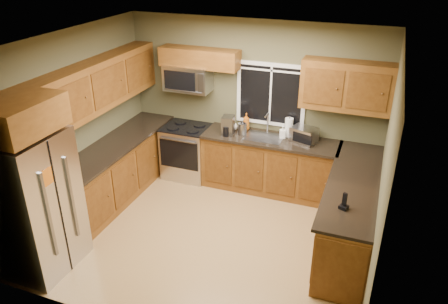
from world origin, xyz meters
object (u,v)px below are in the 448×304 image
Objects in this scene: soap_bottle_b at (283,132)px; soap_bottle_c at (234,125)px; range at (187,151)px; soap_bottle_a at (246,121)px; toaster_oven at (304,135)px; kettle at (243,128)px; refrigerator at (36,204)px; paper_towel_roll at (289,127)px; cordless_phone at (344,204)px; coffee_maker at (228,126)px; microwave at (188,78)px.

soap_bottle_b is 0.83m from soap_bottle_c.
soap_bottle_a is at bearing 11.96° from range.
kettle is at bearing -175.71° from toaster_oven.
paper_towel_roll is (2.39, 2.96, 0.19)m from refrigerator.
range is 4.51× the size of cordless_phone.
soap_bottle_b is at bearing 123.71° from cordless_phone.
coffee_maker is 1.46× the size of cordless_phone.
toaster_oven is at bearing 6.40° from coffee_maker.
microwave is 2.70× the size of soap_bottle_a.
soap_bottle_a reaches higher than range.
kettle is (1.00, -0.15, -0.68)m from microwave.
microwave reaches higher than coffee_maker.
microwave is 4.43× the size of soap_bottle_c.
coffee_maker reaches higher than soap_bottle_c.
range is at bearing -168.04° from soap_bottle_a.
toaster_oven is 1.57× the size of soap_bottle_a.
soap_bottle_a is (1.68, 2.98, 0.18)m from refrigerator.
paper_towel_roll is 0.13m from soap_bottle_b.
kettle reaches higher than toaster_oven.
refrigerator is 7.50× the size of kettle.
kettle is at bearing -163.47° from paper_towel_roll.
range is at bearing -171.58° from soap_bottle_c.
toaster_oven is at bearing -26.64° from paper_towel_roll.
kettle reaches higher than soap_bottle_b.
refrigerator reaches higher than coffee_maker.
paper_towel_roll reaches higher than range.
microwave reaches higher than refrigerator.
paper_towel_roll is 1.60× the size of cordless_phone.
soap_bottle_c is 0.82× the size of cordless_phone.
coffee_maker is at bearing -126.86° from soap_bottle_a.
kettle is 2.40m from cordless_phone.
range is 0.99m from coffee_maker.
soap_bottle_a reaches higher than toaster_oven.
range is at bearing -178.36° from toaster_oven.
coffee_maker is (0.77, -0.21, -0.65)m from microwave.
paper_towel_roll is at bearing 53.41° from soap_bottle_b.
kettle is at bearing 137.71° from cordless_phone.
refrigerator is 6.39× the size of soap_bottle_a.
soap_bottle_c is at bearing 81.88° from coffee_maker.
coffee_maker is at bearing 142.21° from cordless_phone.
soap_bottle_c reaches higher than range.
cordless_phone is at bearing -42.29° from kettle.
refrigerator is 3.68m from soap_bottle_b.
soap_bottle_a is (-0.71, 0.02, -0.01)m from paper_towel_roll.
range is 1.82m from paper_towel_roll.
cordless_phone is at bearing -37.79° from coffee_maker.
microwave is at bearing 90.02° from range.
refrigerator is at bearing -128.90° from paper_towel_roll.
coffee_maker is 1.08× the size of soap_bottle_a.
range is 1.18m from soap_bottle_a.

